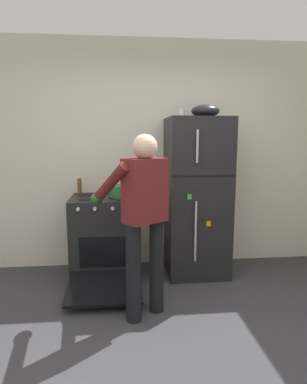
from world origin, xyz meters
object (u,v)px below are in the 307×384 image
Objects in this scene: red_pot at (119,191)px; coffee_mug at (181,113)px; stove_range at (106,238)px; pepper_mill at (80,186)px; mixing_bowl at (205,111)px; refrigerator at (196,197)px; person_cook at (142,209)px.

coffee_mug reaches higher than red_pot.
stove_range is at bearing 168.64° from red_pot.
pepper_mill reaches higher than red_pot.
coffee_mug is at bearing 4.51° from stove_range.
mixing_bowl is (1.12, 0.02, 1.41)m from stove_range.
stove_range is 0.67m from pepper_mill.
refrigerator is 5.41× the size of red_pot.
pepper_mill is 0.59× the size of mixing_bowl.
mixing_bowl reaches higher than refrigerator.
red_pot is at bearing -177.01° from mixing_bowl.
refrigerator reaches higher than stove_range.
stove_range is 0.76× the size of person_cook.
coffee_mug is at bearing 164.17° from refrigerator.
person_cook is at bearing -126.96° from refrigerator.
person_cook is (0.35, -0.89, 0.52)m from stove_range.
coffee_mug reaches higher than pepper_mill.
coffee_mug is (-0.18, 0.05, 0.94)m from refrigerator.
stove_range is at bearing 111.70° from person_cook.
stove_range is (-1.04, -0.02, -0.45)m from refrigerator.
red_pot is at bearing 102.76° from person_cook.
person_cook is 4.85× the size of red_pot.
refrigerator reaches higher than person_cook.
person_cook is 1.49m from mixing_bowl.
stove_range is at bearing -179.08° from mixing_bowl.
red_pot is (0.16, -0.03, 0.54)m from stove_range.
stove_range is 6.68× the size of pepper_mill.
refrigerator is at bearing -8.51° from pepper_mill.
refrigerator is 15.94× the size of coffee_mug.
mixing_bowl reaches higher than stove_range.
pepper_mill is (-0.46, 0.25, 0.03)m from red_pot.
refrigerator is at bearing -15.83° from coffee_mug.
stove_range is at bearing -179.03° from refrigerator.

